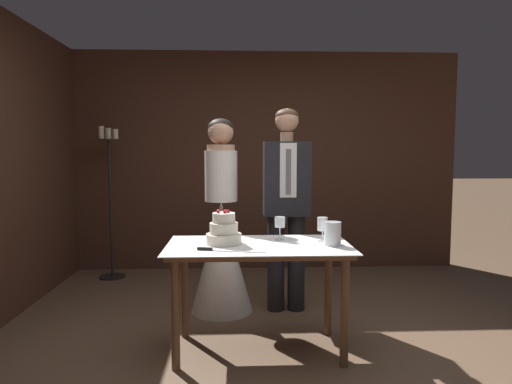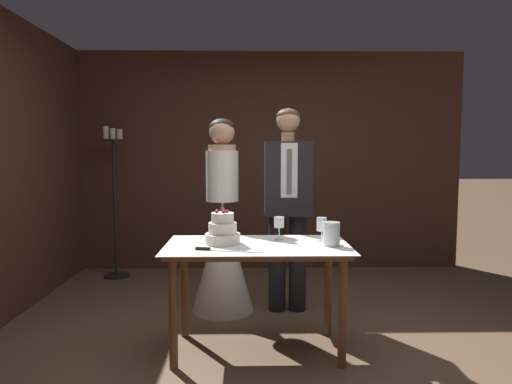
% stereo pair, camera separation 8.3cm
% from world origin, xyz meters
% --- Properties ---
extents(ground_plane, '(40.00, 40.00, 0.00)m').
position_xyz_m(ground_plane, '(0.00, 0.00, 0.00)').
color(ground_plane, brown).
extents(wall_back, '(4.61, 0.12, 2.56)m').
position_xyz_m(wall_back, '(0.00, 2.52, 1.28)').
color(wall_back, '#472B1E').
rests_on(wall_back, ground_plane).
extents(cake_table, '(1.27, 0.71, 0.76)m').
position_xyz_m(cake_table, '(-0.16, 0.17, 0.66)').
color(cake_table, brown).
rests_on(cake_table, ground_plane).
extents(tiered_cake, '(0.25, 0.25, 0.24)m').
position_xyz_m(tiered_cake, '(-0.40, 0.21, 0.85)').
color(tiered_cake, silver).
rests_on(tiered_cake, cake_table).
extents(cake_knife, '(0.45, 0.12, 0.02)m').
position_xyz_m(cake_knife, '(-0.43, -0.02, 0.76)').
color(cake_knife, silver).
rests_on(cake_knife, cake_table).
extents(wine_glass_near, '(0.07, 0.07, 0.17)m').
position_xyz_m(wine_glass_near, '(0.30, 0.26, 0.87)').
color(wine_glass_near, silver).
rests_on(wine_glass_near, cake_table).
extents(wine_glass_middle, '(0.07, 0.07, 0.17)m').
position_xyz_m(wine_glass_middle, '(0.00, 0.33, 0.88)').
color(wine_glass_middle, silver).
rests_on(wine_glass_middle, cake_table).
extents(hurricane_candle, '(0.12, 0.12, 0.16)m').
position_xyz_m(hurricane_candle, '(0.34, 0.12, 0.83)').
color(hurricane_candle, silver).
rests_on(hurricane_candle, cake_table).
extents(bride, '(0.54, 0.54, 1.68)m').
position_xyz_m(bride, '(-0.45, 0.99, 0.62)').
color(bride, white).
rests_on(bride, ground_plane).
extents(groom, '(0.40, 0.25, 1.76)m').
position_xyz_m(groom, '(0.12, 0.99, 0.98)').
color(groom, black).
rests_on(groom, ground_plane).
extents(candle_stand, '(0.28, 0.28, 1.67)m').
position_xyz_m(candle_stand, '(-1.70, 2.11, 0.84)').
color(candle_stand, black).
rests_on(candle_stand, ground_plane).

